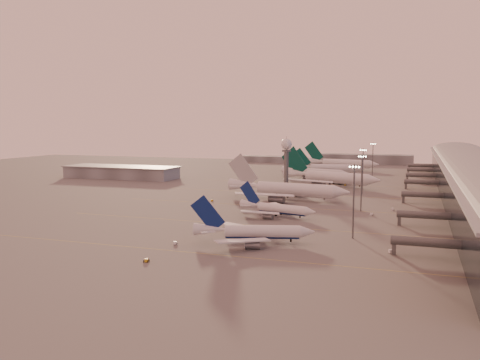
% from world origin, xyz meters
% --- Properties ---
extents(ground, '(700.00, 700.00, 0.00)m').
position_xyz_m(ground, '(0.00, 0.00, 0.00)').
color(ground, '#545151').
rests_on(ground, ground).
extents(taxiway_markings, '(180.00, 185.25, 0.02)m').
position_xyz_m(taxiway_markings, '(30.00, 56.00, 0.01)').
color(taxiway_markings, gold).
rests_on(taxiway_markings, ground).
extents(terminal, '(57.00, 362.00, 23.04)m').
position_xyz_m(terminal, '(107.88, 110.09, 10.52)').
color(terminal, black).
rests_on(terminal, ground).
extents(hangar, '(82.00, 27.00, 8.50)m').
position_xyz_m(hangar, '(-120.00, 140.00, 4.32)').
color(hangar, slate).
rests_on(hangar, ground).
extents(radar_tower, '(6.40, 6.40, 31.10)m').
position_xyz_m(radar_tower, '(5.00, 120.00, 20.95)').
color(radar_tower, '#54575B').
rests_on(radar_tower, ground).
extents(mast_a, '(3.60, 0.56, 25.00)m').
position_xyz_m(mast_a, '(58.00, 0.00, 13.74)').
color(mast_a, '#54575B').
rests_on(mast_a, ground).
extents(mast_b, '(3.60, 0.56, 25.00)m').
position_xyz_m(mast_b, '(55.00, 55.00, 13.74)').
color(mast_b, '#54575B').
rests_on(mast_b, ground).
extents(mast_c, '(3.60, 0.56, 25.00)m').
position_xyz_m(mast_c, '(50.00, 110.00, 13.74)').
color(mast_c, '#54575B').
rests_on(mast_c, ground).
extents(mast_d, '(3.60, 0.56, 25.00)m').
position_xyz_m(mast_d, '(48.00, 200.00, 13.74)').
color(mast_d, '#54575B').
rests_on(mast_d, ground).
extents(distant_horizon, '(165.00, 37.50, 9.00)m').
position_xyz_m(distant_horizon, '(2.62, 325.14, 3.89)').
color(distant_horizon, slate).
rests_on(distant_horizon, ground).
extents(narrowbody_near, '(38.92, 30.62, 15.60)m').
position_xyz_m(narrowbody_near, '(28.79, -17.73, 3.16)').
color(narrowbody_near, silver).
rests_on(narrowbody_near, ground).
extents(narrowbody_mid, '(35.13, 27.69, 13.98)m').
position_xyz_m(narrowbody_mid, '(23.50, 30.46, 2.83)').
color(narrowbody_mid, silver).
rests_on(narrowbody_mid, ground).
extents(widebody_white, '(64.96, 51.78, 22.89)m').
position_xyz_m(widebody_white, '(16.25, 77.51, 3.97)').
color(widebody_white, silver).
rests_on(widebody_white, ground).
extents(greentail_a, '(63.56, 50.48, 24.02)m').
position_xyz_m(greentail_a, '(27.77, 139.82, 4.24)').
color(greentail_a, silver).
rests_on(greentail_a, ground).
extents(greentail_b, '(51.26, 40.87, 19.04)m').
position_xyz_m(greentail_b, '(10.89, 179.80, 3.36)').
color(greentail_b, silver).
rests_on(greentail_b, ground).
extents(greentail_c, '(54.59, 43.82, 19.89)m').
position_xyz_m(greentail_c, '(14.20, 216.72, 3.51)').
color(greentail_c, silver).
rests_on(greentail_c, ground).
extents(greentail_d, '(63.78, 51.05, 23.38)m').
position_xyz_m(greentail_d, '(18.11, 256.40, 4.13)').
color(greentail_d, silver).
rests_on(greentail_d, ground).
extents(gsv_truck_a, '(5.41, 2.98, 2.07)m').
position_xyz_m(gsv_truck_a, '(6.17, -27.74, 1.06)').
color(gsv_truck_a, white).
rests_on(gsv_truck_a, ground).
extents(gsv_tug_near, '(2.49, 3.48, 0.90)m').
position_xyz_m(gsv_tug_near, '(7.40, -48.97, 0.47)').
color(gsv_tug_near, gold).
rests_on(gsv_tug_near, ground).
extents(gsv_catering_a, '(6.02, 4.65, 4.52)m').
position_xyz_m(gsv_catering_a, '(71.32, -16.42, 2.26)').
color(gsv_catering_a, white).
rests_on(gsv_catering_a, ground).
extents(gsv_tug_mid, '(3.76, 3.37, 0.92)m').
position_xyz_m(gsv_tug_mid, '(6.82, 0.56, 0.47)').
color(gsv_tug_mid, gold).
rests_on(gsv_tug_mid, ground).
extents(gsv_truck_b, '(5.81, 3.05, 2.23)m').
position_xyz_m(gsv_truck_b, '(60.76, 45.54, 1.14)').
color(gsv_truck_b, white).
rests_on(gsv_truck_b, ground).
extents(gsv_truck_c, '(4.38, 4.55, 1.88)m').
position_xyz_m(gsv_truck_c, '(-17.35, 59.89, 0.96)').
color(gsv_truck_c, gold).
rests_on(gsv_truck_c, ground).
extents(gsv_catering_b, '(5.61, 3.38, 4.29)m').
position_xyz_m(gsv_catering_b, '(68.28, 61.72, 2.14)').
color(gsv_catering_b, white).
rests_on(gsv_catering_b, ground).
extents(gsv_tug_far, '(3.49, 3.52, 0.89)m').
position_xyz_m(gsv_tug_far, '(10.15, 90.85, 0.46)').
color(gsv_tug_far, white).
rests_on(gsv_tug_far, ground).
extents(gsv_truck_d, '(3.96, 5.96, 2.27)m').
position_xyz_m(gsv_truck_d, '(-18.64, 131.74, 1.16)').
color(gsv_truck_d, white).
rests_on(gsv_truck_d, ground).
extents(gsv_tug_hangar, '(3.27, 2.22, 0.87)m').
position_xyz_m(gsv_tug_hangar, '(36.21, 145.75, 0.45)').
color(gsv_tug_hangar, gold).
rests_on(gsv_tug_hangar, ground).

